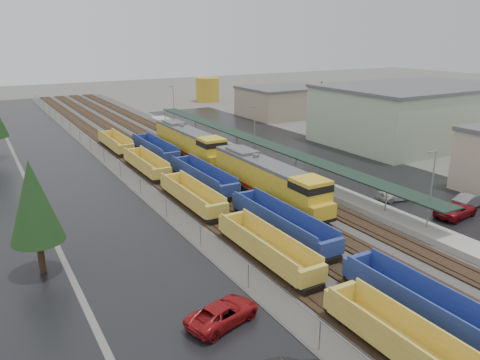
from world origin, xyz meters
The scene contains 19 objects.
ballast_strip centered at (0.00, 60.00, 0.04)m, with size 20.00×160.00×0.08m, color #302D2B.
trackbed centered at (0.00, 60.00, 0.16)m, with size 14.60×160.00×0.22m.
west_parking_lot centered at (-15.00, 60.00, 0.01)m, with size 10.00×160.00×0.02m, color black.
east_commuter_lot centered at (19.00, 50.00, 0.01)m, with size 16.00×100.00×0.02m, color black.
station_platform centered at (9.50, 50.01, 0.73)m, with size 3.00×80.00×8.00m.
chainlink_fence centered at (-9.50, 58.44, 1.61)m, with size 0.08×160.04×2.02m.
industrial_buildings centered at (37.76, 45.85, 4.25)m, with size 32.52×75.30×9.50m.
distant_hills centered at (44.79, 210.68, 0.00)m, with size 301.00×140.00×25.20m.
tree_west_near centered at (-22.00, 30.00, 5.82)m, with size 3.96×3.96×9.00m.
tree_east centered at (28.00, 58.00, 6.47)m, with size 4.40×4.40×10.00m.
locomotive_lead centered at (2.00, 34.80, 2.44)m, with size 3.07×20.26×4.59m.
locomotive_trail centered at (2.00, 55.80, 2.44)m, with size 3.07×20.26×4.59m.
well_string_yellow centered at (-6.00, 30.23, 1.10)m, with size 2.45×85.18×2.18m.
well_string_blue centered at (-2.00, 26.62, 1.13)m, with size 2.52×80.46×2.23m.
storage_tank centered at (31.42, 109.60, 3.17)m, with size 6.35×6.35×6.35m, color gold.
parked_car_west_c centered at (-13.06, 17.22, 0.71)m, with size 5.10×2.35×1.42m, color maroon.
parked_car_east_b centered at (15.76, 21.51, 0.72)m, with size 5.20×2.40×1.44m, color maroon.
parked_car_east_c centered at (14.57, 28.03, 0.68)m, with size 4.70×1.91×1.36m, color white.
parked_car_east_e centered at (19.56, 22.56, 0.74)m, with size 4.51×1.57×1.48m, color slate.
Camera 1 is at (-25.00, -5.62, 17.66)m, focal length 35.00 mm.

